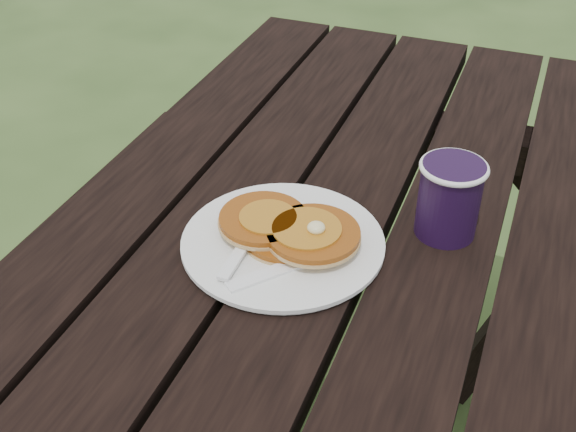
% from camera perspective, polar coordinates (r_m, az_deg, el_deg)
% --- Properties ---
extents(plate, '(0.32, 0.32, 0.01)m').
position_cam_1_polar(plate, '(0.96, -0.40, -2.17)').
color(plate, white).
rests_on(plate, picnic_table).
extents(pancake_stack, '(0.19, 0.13, 0.04)m').
position_cam_1_polar(pancake_stack, '(0.95, 0.11, -1.06)').
color(pancake_stack, '#964A10').
rests_on(pancake_stack, plate).
extents(knife, '(0.13, 0.15, 0.00)m').
position_cam_1_polar(knife, '(0.91, 0.32, -3.90)').
color(knife, white).
rests_on(knife, plate).
extents(fork, '(0.04, 0.16, 0.01)m').
position_cam_1_polar(fork, '(0.93, -3.87, -2.90)').
color(fork, white).
rests_on(fork, plate).
extents(coffee_cup, '(0.09, 0.09, 0.11)m').
position_cam_1_polar(coffee_cup, '(0.98, 12.66, 1.63)').
color(coffee_cup, black).
rests_on(coffee_cup, picnic_table).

